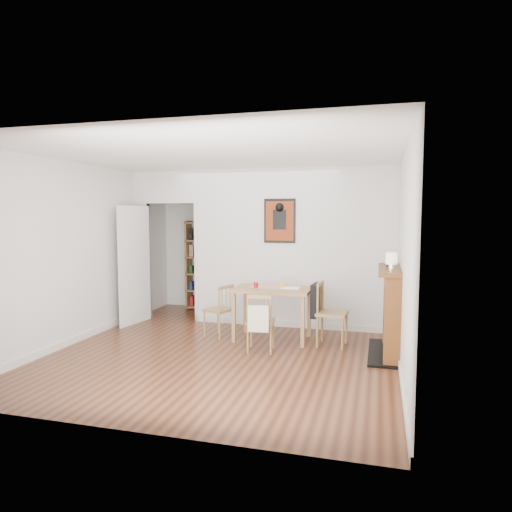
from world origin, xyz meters
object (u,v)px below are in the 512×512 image
(chair_right, at_px, (331,313))
(red_glass, at_px, (256,285))
(bookshelf, at_px, (205,266))
(orange_fruit, at_px, (282,285))
(dining_table, at_px, (272,294))
(chair_left, at_px, (219,310))
(chair_front, at_px, (261,322))
(notebook, at_px, (290,288))
(mantel_lamp, at_px, (391,259))
(ceramic_jar_a, at_px, (390,263))
(fireplace, at_px, (392,309))
(ceramic_jar_b, at_px, (390,261))

(chair_right, distance_m, red_glass, 1.16)
(bookshelf, xyz_separation_m, orange_fruit, (1.92, -1.76, -0.05))
(dining_table, bearing_deg, orange_fruit, 25.58)
(chair_left, height_order, chair_front, same)
(dining_table, height_order, notebook, notebook)
(chair_left, xyz_separation_m, mantel_lamp, (2.49, -0.61, 0.90))
(notebook, distance_m, ceramic_jar_a, 1.48)
(chair_front, bearing_deg, orange_fruit, 76.99)
(ceramic_jar_a, bearing_deg, red_glass, 174.98)
(mantel_lamp, xyz_separation_m, ceramic_jar_a, (-0.01, 0.43, -0.08))
(chair_right, height_order, red_glass, chair_right)
(dining_table, xyz_separation_m, chair_front, (-0.02, -0.61, -0.27))
(bookshelf, bearing_deg, red_glass, -50.36)
(fireplace, relative_size, ceramic_jar_b, 12.78)
(fireplace, bearing_deg, notebook, 166.05)
(ceramic_jar_a, relative_size, ceramic_jar_b, 1.14)
(orange_fruit, height_order, mantel_lamp, mantel_lamp)
(bookshelf, bearing_deg, chair_front, -54.05)
(fireplace, bearing_deg, red_glass, 172.50)
(chair_right, relative_size, mantel_lamp, 4.08)
(chair_left, distance_m, ceramic_jar_b, 2.62)
(chair_left, distance_m, chair_front, 1.00)
(chair_front, height_order, orange_fruit, orange_fruit)
(red_glass, xyz_separation_m, ceramic_jar_a, (1.89, -0.17, 0.40))
(chair_left, distance_m, mantel_lamp, 2.72)
(red_glass, bearing_deg, chair_left, 178.79)
(bookshelf, distance_m, fireplace, 4.08)
(mantel_lamp, bearing_deg, dining_table, 158.86)
(bookshelf, height_order, mantel_lamp, bookshelf)
(chair_front, xyz_separation_m, red_glass, (-0.22, 0.57, 0.41))
(bookshelf, height_order, fireplace, bookshelf)
(chair_right, bearing_deg, chair_front, -149.67)
(fireplace, relative_size, mantel_lamp, 5.64)
(chair_left, distance_m, ceramic_jar_a, 2.62)
(chair_front, bearing_deg, notebook, 67.62)
(bookshelf, xyz_separation_m, red_glass, (1.54, -1.86, -0.04))
(dining_table, relative_size, red_glass, 13.40)
(chair_left, distance_m, red_glass, 0.72)
(chair_left, height_order, ceramic_jar_b, ceramic_jar_b)
(fireplace, distance_m, orange_fruit, 1.61)
(chair_left, height_order, bookshelf, bookshelf)
(chair_front, relative_size, red_glass, 9.46)
(chair_right, distance_m, notebook, 0.70)
(dining_table, xyz_separation_m, red_glass, (-0.24, -0.04, 0.13))
(dining_table, relative_size, chair_left, 1.42)
(orange_fruit, bearing_deg, ceramic_jar_a, -10.24)
(bookshelf, relative_size, orange_fruit, 24.38)
(red_glass, distance_m, notebook, 0.51)
(bookshelf, xyz_separation_m, mantel_lamp, (3.44, -2.46, 0.44))
(chair_right, distance_m, ceramic_jar_b, 1.09)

